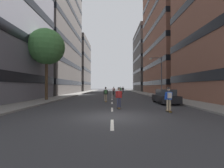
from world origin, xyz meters
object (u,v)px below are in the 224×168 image
(parked_car_near, at_px, (165,97))
(streetlamp_right, at_px, (159,72))
(street_tree_near, at_px, (47,47))
(skater_0, at_px, (120,90))
(skater_4, at_px, (119,96))
(skater_5, at_px, (169,98))
(skater_2, at_px, (122,89))
(skater_3, at_px, (106,93))
(skater_6, at_px, (123,89))
(skater_1, at_px, (114,90))

(parked_car_near, height_order, streetlamp_right, streetlamp_right)
(street_tree_near, relative_size, skater_0, 5.15)
(skater_4, height_order, skater_5, same)
(skater_2, height_order, skater_5, same)
(skater_0, bearing_deg, skater_3, -97.26)
(skater_4, bearing_deg, street_tree_near, 141.40)
(parked_car_near, xyz_separation_m, skater_6, (-2.57, 27.80, 0.29))
(skater_0, xyz_separation_m, skater_6, (0.90, 2.15, 0.00))
(skater_0, height_order, skater_1, same)
(skater_1, bearing_deg, streetlamp_right, -44.64)
(streetlamp_right, relative_size, skater_6, 3.65)
(skater_3, height_order, skater_4, same)
(streetlamp_right, bearing_deg, skater_4, -119.39)
(skater_3, xyz_separation_m, skater_4, (1.33, -5.81, 0.00))
(streetlamp_right, height_order, skater_1, streetlamp_right)
(street_tree_near, xyz_separation_m, streetlamp_right, (16.27, 5.62, -2.83))
(skater_2, bearing_deg, skater_0, -99.67)
(parked_car_near, xyz_separation_m, skater_5, (-1.63, -5.58, 0.32))
(street_tree_near, height_order, skater_6, street_tree_near)
(skater_2, height_order, skater_4, same)
(skater_3, relative_size, skater_5, 1.00)
(parked_car_near, relative_size, skater_3, 2.47)
(streetlamp_right, xyz_separation_m, skater_0, (-5.54, 16.63, -3.15))
(skater_4, height_order, skater_6, same)
(parked_car_near, height_order, skater_4, skater_4)
(street_tree_near, height_order, skater_1, street_tree_near)
(skater_4, bearing_deg, skater_2, 85.87)
(skater_3, height_order, skater_5, same)
(skater_2, xyz_separation_m, skater_5, (1.08, -35.74, 0.00))
(skater_1, xyz_separation_m, skater_2, (2.67, 13.80, 0.00))
(street_tree_near, relative_size, skater_6, 5.15)
(street_tree_near, bearing_deg, skater_6, 64.54)
(skater_2, bearing_deg, skater_1, -100.95)
(skater_0, bearing_deg, skater_4, -93.28)
(skater_1, height_order, skater_6, same)
(skater_4, distance_m, skater_5, 3.95)
(skater_3, distance_m, skater_5, 8.99)
(skater_1, bearing_deg, skater_5, -80.31)
(parked_car_near, height_order, skater_3, skater_3)
(street_tree_near, height_order, skater_4, street_tree_near)
(street_tree_near, xyz_separation_m, skater_5, (12.57, -8.97, -5.95))
(skater_2, height_order, skater_3, same)
(skater_3, xyz_separation_m, skater_6, (3.91, 25.81, -0.03))
(parked_car_near, distance_m, skater_2, 30.29)
(skater_3, relative_size, skater_4, 1.00)
(skater_4, distance_m, skater_6, 31.72)
(skater_0, distance_m, skater_6, 2.33)
(skater_2, xyz_separation_m, skater_6, (0.13, -2.36, -0.03))
(skater_4, bearing_deg, streetlamp_right, 60.61)
(skater_3, xyz_separation_m, skater_5, (4.86, -7.57, 0.00))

